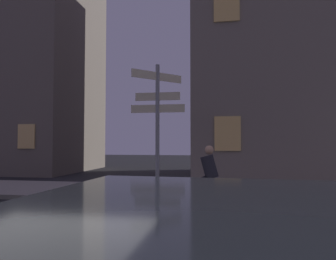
# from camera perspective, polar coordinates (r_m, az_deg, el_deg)

# --- Properties ---
(sidewalk_kerb) EXTENTS (40.00, 3.30, 0.14)m
(sidewalk_kerb) POSITION_cam_1_polar(r_m,az_deg,el_deg) (10.49, -2.67, -11.14)
(sidewalk_kerb) COLOR gray
(sidewalk_kerb) RESTS_ON ground_plane
(signpost) EXTENTS (1.64, 1.28, 3.89)m
(signpost) POSITION_cam_1_polar(r_m,az_deg,el_deg) (9.45, -1.91, 2.65)
(signpost) COLOR gray
(signpost) RESTS_ON sidewalk_kerb
(cyclist) EXTENTS (1.82, 0.33, 1.61)m
(cyclist) POSITION_cam_1_polar(r_m,az_deg,el_deg) (7.91, 7.13, -9.04)
(cyclist) COLOR black
(cyclist) RESTS_ON ground_plane
(building_right_block) EXTENTS (10.33, 9.24, 12.11)m
(building_right_block) POSITION_cam_1_polar(r_m,az_deg,el_deg) (16.85, 23.96, 12.92)
(building_right_block) COLOR slate
(building_right_block) RESTS_ON ground_plane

